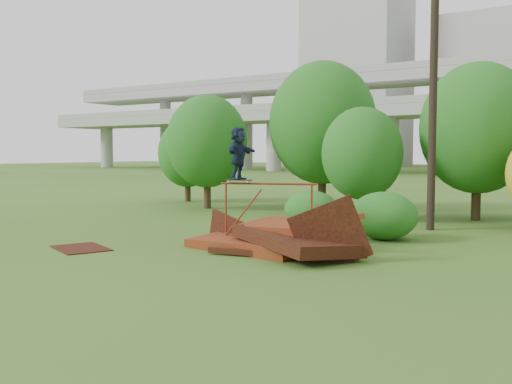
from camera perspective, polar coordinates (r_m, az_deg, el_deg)
The scene contains 16 objects.
ground at distance 15.25m, azimuth -1.65°, elevation -6.56°, with size 240.00×240.00×0.00m, color #2D5116.
scrap_pile at distance 16.03m, azimuth 2.11°, elevation -4.69°, with size 5.83×3.58×2.16m.
grind_rail at distance 16.78m, azimuth 1.22°, elevation -0.87°, with size 2.68×1.13×1.90m.
skateboard at distance 16.92m, azimuth -1.76°, elevation 1.20°, with size 0.84×0.51×0.08m.
skater at distance 16.90m, azimuth -1.77°, elevation 3.90°, with size 1.45×0.46×1.56m, color #142035.
flat_plate at distance 17.36m, azimuth -17.10°, elevation -5.40°, with size 1.81×1.29×0.03m, color black.
tree_0 at distance 28.38m, azimuth -4.93°, elevation 5.07°, with size 4.00×4.00×5.64m.
tree_1 at distance 27.86m, azimuth 6.67°, elevation 6.87°, with size 5.16×5.16×7.18m.
tree_2 at distance 23.70m, azimuth 10.55°, elevation 3.81°, with size 3.30×3.30×4.65m.
tree_3 at distance 24.99m, azimuth 21.31°, elevation 5.97°, with size 4.65×4.65×6.45m.
tree_6 at distance 32.50m, azimuth -6.86°, elevation 3.86°, with size 3.33×3.33×4.65m.
shrub_left at distance 20.84m, azimuth 5.56°, elevation -1.79°, with size 2.02×1.87×1.40m, color #165316.
shrub_right at distance 18.67m, azimuth 12.64°, elevation -2.33°, with size 2.17×1.99×1.54m, color #165316.
utility_pole at distance 21.49m, azimuth 17.32°, elevation 10.50°, with size 1.40×0.28×10.45m.
building_left at distance 117.88m, azimuth 10.10°, elevation 11.10°, with size 18.00×16.00×35.00m, color #9E9E99.
building_right at distance 117.42m, azimuth 21.51°, elevation 9.20°, with size 14.00×14.00×28.00m, color #9E9E99.
Camera 1 is at (8.63, -12.26, 2.80)m, focal length 40.00 mm.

